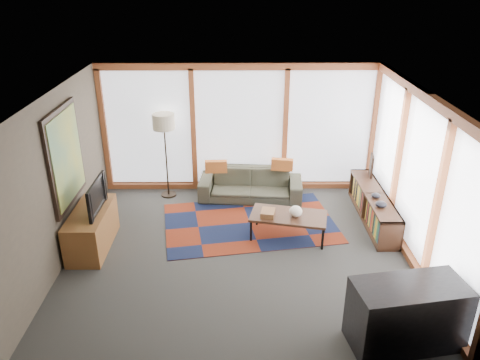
{
  "coord_description": "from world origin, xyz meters",
  "views": [
    {
      "loc": [
        -0.05,
        -6.46,
        4.22
      ],
      "look_at": [
        0.0,
        0.4,
        1.1
      ],
      "focal_mm": 35.0,
      "sensor_mm": 36.0,
      "label": 1
    }
  ],
  "objects_px": {
    "bookshelf": "(373,206)",
    "floor_lamp": "(166,156)",
    "coffee_table": "(288,226)",
    "television": "(91,196)",
    "bar_counter": "(407,314)",
    "tv_console": "(92,229)",
    "sofa": "(251,185)"
  },
  "relations": [
    {
      "from": "bookshelf",
      "to": "floor_lamp",
      "type": "bearing_deg",
      "value": 164.98
    },
    {
      "from": "coffee_table",
      "to": "television",
      "type": "bearing_deg",
      "value": -175.26
    },
    {
      "from": "coffee_table",
      "to": "bar_counter",
      "type": "bearing_deg",
      "value": -64.92
    },
    {
      "from": "coffee_table",
      "to": "television",
      "type": "height_order",
      "value": "television"
    },
    {
      "from": "bookshelf",
      "to": "tv_console",
      "type": "height_order",
      "value": "tv_console"
    },
    {
      "from": "tv_console",
      "to": "television",
      "type": "xyz_separation_m",
      "value": [
        0.06,
        0.03,
        0.59
      ]
    },
    {
      "from": "bookshelf",
      "to": "bar_counter",
      "type": "xyz_separation_m",
      "value": [
        -0.44,
        -3.08,
        0.15
      ]
    },
    {
      "from": "coffee_table",
      "to": "bar_counter",
      "type": "xyz_separation_m",
      "value": [
        1.17,
        -2.49,
        0.21
      ]
    },
    {
      "from": "floor_lamp",
      "to": "coffee_table",
      "type": "xyz_separation_m",
      "value": [
        2.26,
        -1.63,
        -0.64
      ]
    },
    {
      "from": "bar_counter",
      "to": "sofa",
      "type": "bearing_deg",
      "value": 104.45
    },
    {
      "from": "bookshelf",
      "to": "television",
      "type": "relative_size",
      "value": 2.41
    },
    {
      "from": "floor_lamp",
      "to": "television",
      "type": "distance_m",
      "value": 2.11
    },
    {
      "from": "television",
      "to": "floor_lamp",
      "type": "bearing_deg",
      "value": -25.37
    },
    {
      "from": "bar_counter",
      "to": "tv_console",
      "type": "bearing_deg",
      "value": 144.03
    },
    {
      "from": "television",
      "to": "bookshelf",
      "type": "bearing_deg",
      "value": -79.27
    },
    {
      "from": "coffee_table",
      "to": "tv_console",
      "type": "distance_m",
      "value": 3.26
    },
    {
      "from": "floor_lamp",
      "to": "bar_counter",
      "type": "distance_m",
      "value": 5.38
    },
    {
      "from": "television",
      "to": "bar_counter",
      "type": "distance_m",
      "value": 4.92
    },
    {
      "from": "floor_lamp",
      "to": "tv_console",
      "type": "bearing_deg",
      "value": -117.16
    },
    {
      "from": "floor_lamp",
      "to": "sofa",
      "type": "bearing_deg",
      "value": -4.67
    },
    {
      "from": "coffee_table",
      "to": "sofa",
      "type": "bearing_deg",
      "value": 112.01
    },
    {
      "from": "floor_lamp",
      "to": "coffee_table",
      "type": "bearing_deg",
      "value": -35.69
    },
    {
      "from": "floor_lamp",
      "to": "bookshelf",
      "type": "bearing_deg",
      "value": -15.02
    },
    {
      "from": "tv_console",
      "to": "television",
      "type": "bearing_deg",
      "value": 24.39
    },
    {
      "from": "bar_counter",
      "to": "bookshelf",
      "type": "bearing_deg",
      "value": 72.38
    },
    {
      "from": "sofa",
      "to": "bar_counter",
      "type": "distance_m",
      "value": 4.36
    },
    {
      "from": "floor_lamp",
      "to": "coffee_table",
      "type": "height_order",
      "value": "floor_lamp"
    },
    {
      "from": "sofa",
      "to": "floor_lamp",
      "type": "relative_size",
      "value": 1.18
    },
    {
      "from": "tv_console",
      "to": "television",
      "type": "relative_size",
      "value": 1.47
    },
    {
      "from": "tv_console",
      "to": "bar_counter",
      "type": "distance_m",
      "value": 4.93
    },
    {
      "from": "sofa",
      "to": "bar_counter",
      "type": "xyz_separation_m",
      "value": [
        1.77,
        -3.98,
        0.13
      ]
    },
    {
      "from": "tv_console",
      "to": "bar_counter",
      "type": "height_order",
      "value": "bar_counter"
    }
  ]
}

